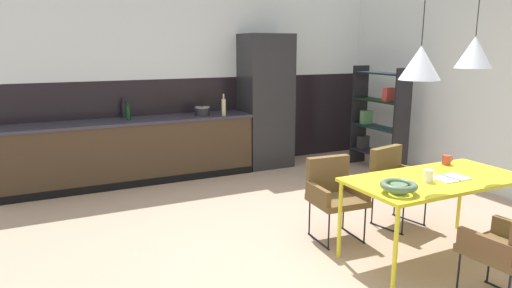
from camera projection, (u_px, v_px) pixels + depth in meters
ground_plane at (322, 249)px, 4.26m from camera, size 8.92×8.92×0.00m
back_wall_splashback_dark at (203, 123)px, 7.07m from camera, size 6.12×0.12×1.41m
back_wall_panel_upper at (200, 31)px, 6.77m from camera, size 6.12×0.12×1.41m
kitchen_counter at (131, 151)px, 6.30m from camera, size 3.48×0.63×0.89m
refrigerator_column at (266, 101)px, 7.08m from camera, size 0.74×0.60×2.07m
dining_table at (436, 183)px, 3.97m from camera, size 1.61×0.78×0.75m
armchair_near_window at (394, 176)px, 4.80m from camera, size 0.56×0.56×0.82m
armchair_corner_seat at (512, 245)px, 3.23m from camera, size 0.53×0.51×0.74m
armchair_head_of_table at (333, 188)px, 4.46m from camera, size 0.52×0.50×0.80m
fruit_bowl at (399, 186)px, 3.53m from camera, size 0.29×0.29×0.09m
open_book at (450, 178)px, 3.93m from camera, size 0.31×0.21×0.02m
mug_white_ceramic at (428, 176)px, 3.83m from camera, size 0.13×0.08×0.11m
mug_short_terracotta at (447, 160)px, 4.40m from camera, size 0.13×0.08×0.09m
cooking_pot at (202, 111)px, 6.60m from camera, size 0.22×0.22×0.15m
bottle_vinegar_dark at (224, 107)px, 6.58m from camera, size 0.06×0.06×0.32m
bottle_spice_small at (128, 113)px, 6.18m from camera, size 0.06×0.06×0.25m
bottle_oil_tall at (124, 110)px, 6.38m from camera, size 0.07×0.07×0.27m
open_shelf_unit at (378, 117)px, 6.92m from camera, size 0.30×0.99×1.59m
pendant_lamp_over_table_near at (420, 63)px, 3.59m from camera, size 0.33×0.33×1.16m
pendant_lamp_over_table_far at (474, 52)px, 3.87m from camera, size 0.31×0.31×1.08m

